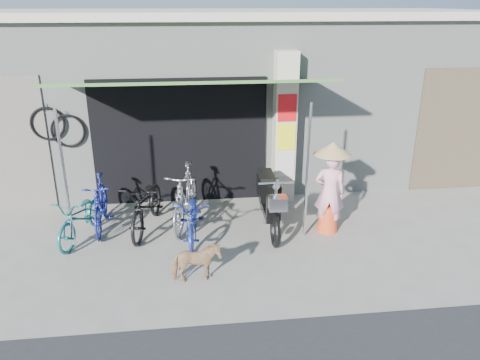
{
  "coord_description": "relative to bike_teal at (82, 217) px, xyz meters",
  "views": [
    {
      "loc": [
        -1.07,
        -6.38,
        3.84
      ],
      "look_at": [
        -0.2,
        1.0,
        1.0
      ],
      "focal_mm": 35.0,
      "sensor_mm": 36.0,
      "label": 1
    }
  ],
  "objects": [
    {
      "name": "ground",
      "position": [
        2.91,
        -1.11,
        -0.41
      ],
      "size": [
        80.0,
        80.0,
        0.0
      ],
      "primitive_type": "plane",
      "color": "gray",
      "rests_on": "ground"
    },
    {
      "name": "bicycle_shop",
      "position": [
        2.91,
        3.99,
        1.43
      ],
      "size": [
        12.3,
        5.3,
        3.66
      ],
      "color": "#9FA59D",
      "rests_on": "ground"
    },
    {
      "name": "shop_pillar",
      "position": [
        3.76,
        1.34,
        1.09
      ],
      "size": [
        0.42,
        0.44,
        3.0
      ],
      "color": "beige",
      "rests_on": "ground"
    },
    {
      "name": "awning",
      "position": [
        2.01,
        0.52,
        2.11
      ],
      "size": [
        4.6,
        1.88,
        2.72
      ],
      "color": "#3A642D",
      "rests_on": "ground"
    },
    {
      "name": "neighbour_right",
      "position": [
        7.91,
        1.48,
        0.89
      ],
      "size": [
        2.6,
        0.06,
        2.6
      ],
      "primitive_type": "cube",
      "color": "brown",
      "rests_on": "ground"
    },
    {
      "name": "bike_teal",
      "position": [
        0.0,
        0.0,
        0.0
      ],
      "size": [
        0.95,
        1.64,
        0.81
      ],
      "primitive_type": "imported",
      "rotation": [
        0.0,
        0.0,
        -0.28
      ],
      "color": "#18696C",
      "rests_on": "ground"
    },
    {
      "name": "bike_blue",
      "position": [
        0.26,
        0.38,
        0.07
      ],
      "size": [
        0.52,
        1.6,
        0.95
      ],
      "primitive_type": "imported",
      "rotation": [
        0.0,
        0.0,
        0.05
      ],
      "color": "navy",
      "rests_on": "ground"
    },
    {
      "name": "bike_black",
      "position": [
        1.09,
        0.23,
        0.07
      ],
      "size": [
        0.97,
        1.89,
        0.95
      ],
      "primitive_type": "imported",
      "rotation": [
        0.0,
        0.0,
        -0.2
      ],
      "color": "black",
      "rests_on": "ground"
    },
    {
      "name": "bike_silver",
      "position": [
        1.77,
        0.36,
        0.15
      ],
      "size": [
        0.92,
        1.92,
        1.11
      ],
      "primitive_type": "imported",
      "rotation": [
        0.0,
        0.0,
        -0.22
      ],
      "color": "#BBBBC0",
      "rests_on": "ground"
    },
    {
      "name": "bike_navy",
      "position": [
        1.89,
        -0.29,
        0.02
      ],
      "size": [
        0.67,
        1.67,
        0.86
      ],
      "primitive_type": "imported",
      "rotation": [
        0.0,
        0.0,
        -0.06
      ],
      "color": "navy",
      "rests_on": "ground"
    },
    {
      "name": "street_dog",
      "position": [
        1.89,
        -1.57,
        -0.1
      ],
      "size": [
        0.75,
        0.4,
        0.61
      ],
      "primitive_type": "imported",
      "rotation": [
        0.0,
        0.0,
        1.66
      ],
      "color": "tan",
      "rests_on": "ground"
    },
    {
      "name": "moped",
      "position": [
        3.25,
        0.1,
        0.11
      ],
      "size": [
        0.57,
        2.02,
        1.14
      ],
      "rotation": [
        0.0,
        0.0,
        -0.03
      ],
      "color": "black",
      "rests_on": "ground"
    },
    {
      "name": "nun",
      "position": [
        4.27,
        -0.2,
        0.42
      ],
      "size": [
        0.64,
        0.64,
        1.65
      ],
      "rotation": [
        0.0,
        0.0,
        2.87
      ],
      "color": "pink",
      "rests_on": "ground"
    }
  ]
}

